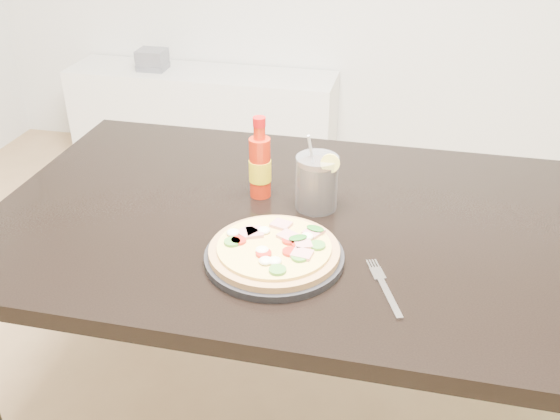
% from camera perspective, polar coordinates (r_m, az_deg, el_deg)
% --- Properties ---
extents(dining_table, '(1.40, 0.90, 0.75)m').
position_cam_1_polar(dining_table, '(1.50, 1.02, -3.17)').
color(dining_table, black).
rests_on(dining_table, ground).
extents(plate, '(0.29, 0.29, 0.02)m').
position_cam_1_polar(plate, '(1.29, -0.53, -4.32)').
color(plate, black).
rests_on(plate, dining_table).
extents(pizza, '(0.27, 0.27, 0.03)m').
position_cam_1_polar(pizza, '(1.28, -0.49, -3.58)').
color(pizza, tan).
rests_on(pizza, plate).
extents(hot_sauce_bottle, '(0.05, 0.05, 0.20)m').
position_cam_1_polar(hot_sauce_bottle, '(1.50, -1.84, 4.09)').
color(hot_sauce_bottle, red).
rests_on(hot_sauce_bottle, dining_table).
extents(cola_cup, '(0.10, 0.10, 0.19)m').
position_cam_1_polar(cola_cup, '(1.46, 3.37, 2.42)').
color(cola_cup, black).
rests_on(cola_cup, dining_table).
extents(fork, '(0.09, 0.18, 0.00)m').
position_cam_1_polar(fork, '(1.24, 9.44, -6.84)').
color(fork, silver).
rests_on(fork, dining_table).
extents(media_console, '(1.40, 0.34, 0.50)m').
position_cam_1_polar(media_console, '(3.39, -7.03, 8.41)').
color(media_console, white).
rests_on(media_console, ground).
extents(cd_stack, '(0.14, 0.12, 0.10)m').
position_cam_1_polar(cd_stack, '(3.37, -11.60, 13.32)').
color(cd_stack, slate).
rests_on(cd_stack, media_console).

